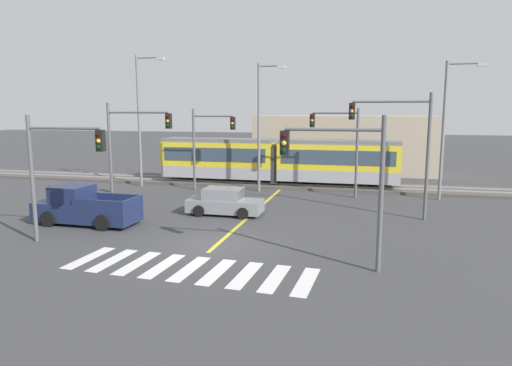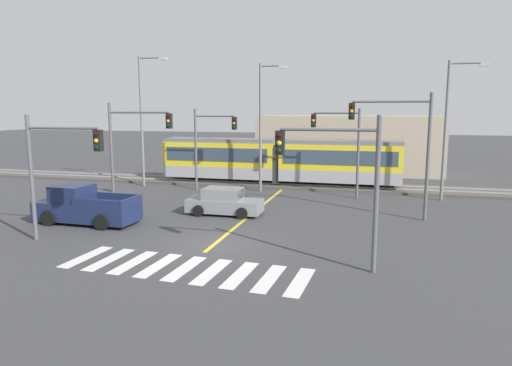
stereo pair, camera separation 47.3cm
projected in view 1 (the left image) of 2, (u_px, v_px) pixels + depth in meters
ground_plane at (217, 245)px, 19.95m from camera, size 200.00×200.00×0.00m
track_bed at (285, 184)px, 35.78m from camera, size 120.00×4.00×0.18m
rail_near at (283, 184)px, 35.07m from camera, size 120.00×0.08×0.10m
rail_far at (286, 181)px, 36.45m from camera, size 120.00×0.08×0.10m
light_rail_tram at (277, 159)px, 35.62m from camera, size 18.50×2.64×3.43m
crosswalk_stripe_0 at (89, 258)px, 18.24m from camera, size 0.71×2.83×0.01m
crosswalk_stripe_1 at (113, 260)px, 17.92m from camera, size 0.71×2.83×0.01m
crosswalk_stripe_2 at (137, 263)px, 17.60m from camera, size 0.71×2.83×0.01m
crosswalk_stripe_3 at (163, 266)px, 17.28m from camera, size 0.71×2.83×0.01m
crosswalk_stripe_4 at (189, 269)px, 16.96m from camera, size 0.71×2.83×0.01m
crosswalk_stripe_5 at (217, 272)px, 16.64m from camera, size 0.71×2.83×0.01m
crosswalk_stripe_6 at (245, 275)px, 16.32m from camera, size 0.71×2.83×0.01m
crosswalk_stripe_7 at (275, 278)px, 16.00m from camera, size 0.71×2.83×0.01m
crosswalk_stripe_8 at (306, 282)px, 15.68m from camera, size 0.71×2.83×0.01m
lane_centre_line at (254, 212)px, 26.37m from camera, size 0.20×15.65×0.01m
sedan_crossing at (225, 202)px, 25.71m from camera, size 4.21×1.94×1.52m
pickup_truck at (85, 208)px, 23.57m from camera, size 5.44×2.32×1.98m
traffic_light_mid_right at (402, 137)px, 24.18m from camera, size 4.25×0.38×6.75m
traffic_light_far_left at (208, 138)px, 33.08m from camera, size 3.25×0.38×5.95m
traffic_light_far_right at (341, 139)px, 30.36m from camera, size 3.25×0.38×5.97m
traffic_light_near_right at (345, 170)px, 16.37m from camera, size 3.75×0.38×5.67m
traffic_light_near_left at (56, 161)px, 19.67m from camera, size 3.75×0.38×5.65m
traffic_light_mid_left at (130, 139)px, 27.81m from camera, size 4.25×0.38×6.30m
street_lamp_west at (141, 114)px, 34.55m from camera, size 2.34×0.28×9.89m
street_lamp_centre at (261, 121)px, 32.47m from camera, size 1.99×0.28×9.10m
street_lamp_east at (447, 122)px, 29.22m from camera, size 2.41×0.28×8.93m
building_backdrop_far at (345, 144)px, 43.44m from camera, size 16.80×6.00×5.33m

